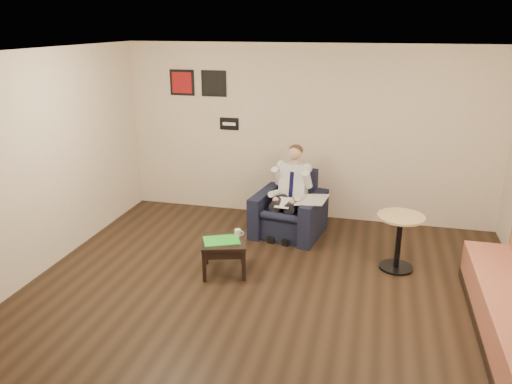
% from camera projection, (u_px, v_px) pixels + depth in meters
% --- Properties ---
extents(ground, '(6.00, 6.00, 0.00)m').
position_uv_depth(ground, '(264.00, 308.00, 5.69)').
color(ground, black).
rests_on(ground, ground).
extents(wall_back, '(6.00, 0.02, 2.80)m').
position_uv_depth(wall_back, '(307.00, 134.00, 7.99)').
color(wall_back, '#EFDFC4').
rests_on(wall_back, ground).
extents(wall_front, '(6.00, 0.02, 2.80)m').
position_uv_depth(wall_front, '(129.00, 381.00, 2.48)').
color(wall_front, '#EFDFC4').
rests_on(wall_front, ground).
extents(wall_left, '(0.02, 6.00, 2.80)m').
position_uv_depth(wall_left, '(19.00, 173.00, 5.92)').
color(wall_left, '#EFDFC4').
rests_on(wall_left, ground).
extents(ceiling, '(6.00, 6.00, 0.02)m').
position_uv_depth(ceiling, '(266.00, 54.00, 4.78)').
color(ceiling, white).
rests_on(ceiling, wall_back).
extents(seating_sign, '(0.32, 0.02, 0.20)m').
position_uv_depth(seating_sign, '(229.00, 124.00, 8.24)').
color(seating_sign, black).
rests_on(seating_sign, wall_back).
extents(art_print_left, '(0.42, 0.03, 0.42)m').
position_uv_depth(art_print_left, '(182.00, 83.00, 8.22)').
color(art_print_left, maroon).
rests_on(art_print_left, wall_back).
extents(art_print_right, '(0.42, 0.03, 0.42)m').
position_uv_depth(art_print_right, '(214.00, 83.00, 8.09)').
color(art_print_right, black).
rests_on(art_print_right, wall_back).
extents(armchair, '(1.12, 1.12, 0.94)m').
position_uv_depth(armchair, '(289.00, 205.00, 7.55)').
color(armchair, black).
rests_on(armchair, ground).
extents(seated_man, '(0.75, 1.01, 1.29)m').
position_uv_depth(seated_man, '(286.00, 196.00, 7.39)').
color(seated_man, silver).
rests_on(seated_man, armchair).
extents(lap_papers, '(0.24, 0.33, 0.01)m').
position_uv_depth(lap_papers, '(284.00, 203.00, 7.32)').
color(lap_papers, white).
rests_on(lap_papers, seated_man).
extents(newspaper, '(0.46, 0.55, 0.01)m').
position_uv_depth(newspaper, '(312.00, 200.00, 7.26)').
color(newspaper, silver).
rests_on(newspaper, armchair).
extents(side_table, '(0.69, 0.69, 0.45)m').
position_uv_depth(side_table, '(224.00, 256.00, 6.45)').
color(side_table, black).
rests_on(side_table, ground).
extents(green_folder, '(0.54, 0.48, 0.01)m').
position_uv_depth(green_folder, '(221.00, 240.00, 6.35)').
color(green_folder, green).
rests_on(green_folder, side_table).
extents(coffee_mug, '(0.10, 0.10, 0.10)m').
position_uv_depth(coffee_mug, '(238.00, 233.00, 6.48)').
color(coffee_mug, white).
rests_on(coffee_mug, side_table).
extents(smartphone, '(0.15, 0.09, 0.01)m').
position_uv_depth(smartphone, '(228.00, 235.00, 6.53)').
color(smartphone, black).
rests_on(smartphone, side_table).
extents(cafe_table, '(0.72, 0.72, 0.75)m').
position_uv_depth(cafe_table, '(398.00, 242.00, 6.49)').
color(cafe_table, tan).
rests_on(cafe_table, ground).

